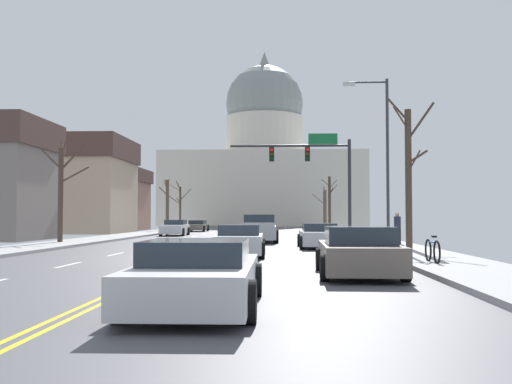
# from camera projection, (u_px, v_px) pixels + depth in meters

# --- Properties ---
(ground) EXTENTS (20.00, 180.00, 0.20)m
(ground) POSITION_uv_depth(u_px,v_px,m) (194.00, 257.00, 21.62)
(ground) COLOR #4C4C51
(signal_gantry) EXTENTS (7.91, 0.41, 6.82)m
(signal_gantry) POSITION_uv_depth(u_px,v_px,m) (315.00, 164.00, 38.12)
(signal_gantry) COLOR #28282D
(signal_gantry) RESTS_ON ground
(street_lamp_right) EXTENTS (2.13, 0.24, 7.88)m
(street_lamp_right) POSITION_uv_depth(u_px,v_px,m) (382.00, 147.00, 27.40)
(street_lamp_right) COLOR #333338
(street_lamp_right) RESTS_ON ground
(capitol_building) EXTENTS (31.88, 23.47, 29.58)m
(capitol_building) POSITION_uv_depth(u_px,v_px,m) (264.00, 170.00, 98.76)
(capitol_building) COLOR beige
(capitol_building) RESTS_ON ground
(pickup_truck_near_00) EXTENTS (2.36, 5.55, 1.64)m
(pickup_truck_near_00) POSITION_uv_depth(u_px,v_px,m) (259.00, 230.00, 34.93)
(pickup_truck_near_00) COLOR #ADB2B7
(pickup_truck_near_00) RESTS_ON ground
(sedan_near_01) EXTENTS (2.02, 4.67, 1.20)m
(sedan_near_01) POSITION_uv_depth(u_px,v_px,m) (319.00, 236.00, 28.43)
(sedan_near_01) COLOR silver
(sedan_near_01) RESTS_ON ground
(sedan_near_02) EXTENTS (2.03, 4.34, 1.22)m
(sedan_near_02) POSITION_uv_depth(u_px,v_px,m) (240.00, 241.00, 22.42)
(sedan_near_02) COLOR silver
(sedan_near_02) RESTS_ON ground
(sedan_near_03) EXTENTS (2.18, 4.58, 1.28)m
(sedan_near_03) POSITION_uv_depth(u_px,v_px,m) (359.00, 252.00, 15.17)
(sedan_near_03) COLOR #6B6056
(sedan_near_03) RESTS_ON ground
(sedan_near_04) EXTENTS (2.14, 4.69, 1.15)m
(sedan_near_04) POSITION_uv_depth(u_px,v_px,m) (197.00, 276.00, 9.82)
(sedan_near_04) COLOR silver
(sedan_near_04) RESTS_ON ground
(sedan_oncoming_00) EXTENTS (1.99, 4.42, 1.25)m
(sedan_oncoming_00) POSITION_uv_depth(u_px,v_px,m) (175.00, 228.00, 46.42)
(sedan_oncoming_00) COLOR silver
(sedan_oncoming_00) RESTS_ON ground
(sedan_oncoming_01) EXTENTS (1.99, 4.39, 1.13)m
(sedan_oncoming_01) POSITION_uv_depth(u_px,v_px,m) (197.00, 226.00, 58.69)
(sedan_oncoming_01) COLOR #6B6056
(sedan_oncoming_01) RESTS_ON ground
(flank_building_00) EXTENTS (11.81, 9.53, 8.68)m
(flank_building_00) POSITION_uv_depth(u_px,v_px,m) (64.00, 185.00, 53.70)
(flank_building_00) COLOR tan
(flank_building_00) RESTS_ON ground
(flank_building_01) EXTENTS (13.87, 6.96, 6.68)m
(flank_building_01) POSITION_uv_depth(u_px,v_px,m) (84.00, 199.00, 64.64)
(flank_building_01) COLOR #8C6656
(flank_building_01) RESTS_ON ground
(bare_tree_00) EXTENTS (1.85, 1.85, 6.13)m
(bare_tree_00) POSITION_uv_depth(u_px,v_px,m) (330.00, 201.00, 69.42)
(bare_tree_00) COLOR #423328
(bare_tree_00) RESTS_ON ground
(bare_tree_01) EXTENTS (2.74, 1.54, 5.54)m
(bare_tree_01) POSITION_uv_depth(u_px,v_px,m) (180.00, 205.00, 68.93)
(bare_tree_01) COLOR #4C3D2D
(bare_tree_01) RESTS_ON ground
(bare_tree_02) EXTENTS (1.78, 1.38, 6.59)m
(bare_tree_02) POSITION_uv_depth(u_px,v_px,m) (409.00, 174.00, 24.87)
(bare_tree_02) COLOR #423328
(bare_tree_02) RESTS_ON ground
(bare_tree_03) EXTENTS (1.05, 2.27, 5.25)m
(bare_tree_03) POSITION_uv_depth(u_px,v_px,m) (167.00, 204.00, 58.90)
(bare_tree_03) COLOR brown
(bare_tree_03) RESTS_ON ground
(bare_tree_04) EXTENTS (1.63, 2.38, 4.74)m
(bare_tree_04) POSITION_uv_depth(u_px,v_px,m) (325.00, 208.00, 65.33)
(bare_tree_04) COLOR brown
(bare_tree_04) RESTS_ON ground
(bare_tree_05) EXTENTS (1.96, 2.79, 6.03)m
(bare_tree_05) POSITION_uv_depth(u_px,v_px,m) (61.00, 189.00, 31.99)
(bare_tree_05) COLOR #423328
(bare_tree_05) RESTS_ON ground
(pedestrian_00) EXTENTS (0.35, 0.34, 1.61)m
(pedestrian_00) POSITION_uv_depth(u_px,v_px,m) (397.00, 226.00, 29.52)
(pedestrian_00) COLOR black
(pedestrian_00) RESTS_ON ground
(bicycle_parked) EXTENTS (0.12, 1.77, 0.85)m
(bicycle_parked) POSITION_uv_depth(u_px,v_px,m) (432.00, 251.00, 17.88)
(bicycle_parked) COLOR black
(bicycle_parked) RESTS_ON ground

